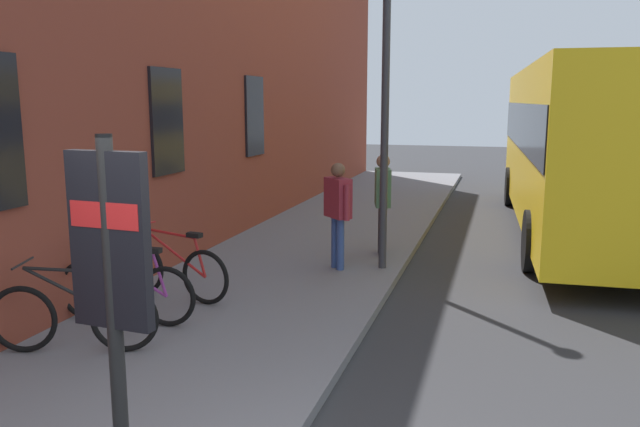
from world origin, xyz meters
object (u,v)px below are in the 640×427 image
Objects in this scene: bicycle_by_door at (74,316)px; city_bus at (584,140)px; bicycle_under_window at (126,291)px; street_lamp at (386,70)px; pedestrian_crossing_street at (383,194)px; bicycle_leaning_wall at (173,270)px; pedestrian_near_bus at (338,205)px; transit_info_sign at (111,265)px.

city_bus is (8.53, -5.74, 1.41)m from bicycle_by_door.
street_lamp is (3.32, -2.43, 2.66)m from bicycle_under_window.
pedestrian_crossing_street is at bearing 134.62° from city_bus.
pedestrian_near_bus reaches higher than bicycle_leaning_wall.
bicycle_by_door is at bearing 179.25° from bicycle_under_window.
city_bus is at bearing -19.89° from transit_info_sign.
street_lamp is at bearing -70.02° from pedestrian_near_bus.
transit_info_sign reaches higher than bicycle_by_door.
street_lamp is at bearing -168.50° from pedestrian_crossing_street.
city_bus is 6.07m from pedestrian_near_bus.
street_lamp is at bearing -4.77° from transit_info_sign.
street_lamp reaches higher than transit_info_sign.
pedestrian_crossing_street is (-3.43, 3.48, -0.76)m from city_bus.
pedestrian_crossing_street reaches higher than pedestrian_near_bus.
transit_info_sign is at bearing -136.71° from bicycle_by_door.
bicycle_under_window is 1.04× the size of pedestrian_crossing_street.
bicycle_leaning_wall is 1.06× the size of pedestrian_near_bus.
bicycle_under_window is at bearing 150.23° from pedestrian_near_bus.
pedestrian_near_bus is (-4.53, 3.97, -0.79)m from city_bus.
pedestrian_near_bus is 1.21m from pedestrian_crossing_street.
bicycle_leaning_wall is at bearing 145.71° from pedestrian_crossing_street.
city_bus is at bearing -36.95° from bicycle_under_window.
bicycle_under_window is 0.17× the size of city_bus.
street_lamp is at bearing -29.89° from bicycle_by_door.
city_bus is at bearing -37.56° from street_lamp.
street_lamp is (2.34, -2.36, 2.66)m from bicycle_leaning_wall.
city_bus reaches higher than pedestrian_near_bus.
transit_info_sign reaches higher than bicycle_leaning_wall.
bicycle_by_door is at bearing 156.10° from pedestrian_near_bus.
bicycle_under_window is 1.07× the size of pedestrian_near_bus.
city_bus reaches higher than bicycle_under_window.
transit_info_sign is 1.45× the size of pedestrian_near_bus.
street_lamp reaches higher than bicycle_by_door.
pedestrian_crossing_street is at bearing -23.91° from bicycle_by_door.
bicycle_leaning_wall is at bearing -2.49° from bicycle_by_door.
bicycle_by_door is 1.91m from bicycle_leaning_wall.
street_lamp reaches higher than city_bus.
bicycle_by_door is 0.96× the size of bicycle_under_window.
bicycle_leaning_wall is at bearing 24.93° from transit_info_sign.
bicycle_under_window and bicycle_leaning_wall have the same top height.
bicycle_under_window is 3.60m from pedestrian_near_bus.
pedestrian_near_bus is (2.09, -1.69, 0.62)m from bicycle_leaning_wall.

